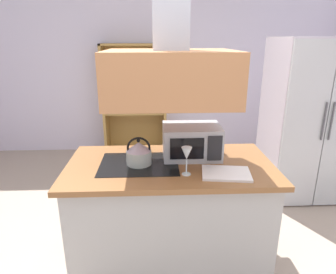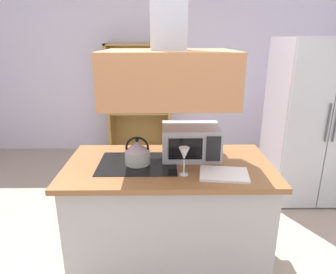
{
  "view_description": "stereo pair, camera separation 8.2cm",
  "coord_description": "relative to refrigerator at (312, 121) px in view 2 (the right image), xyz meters",
  "views": [
    {
      "loc": [
        -0.06,
        -1.92,
        1.83
      ],
      "look_at": [
        0.05,
        0.55,
        1.0
      ],
      "focal_mm": 31.83,
      "sensor_mm": 36.0,
      "label": 1
    },
    {
      "loc": [
        0.02,
        -1.92,
        1.83
      ],
      "look_at": [
        0.05,
        0.55,
        1.0
      ],
      "focal_mm": 31.83,
      "sensor_mm": 36.0,
      "label": 2
    }
  ],
  "objects": [
    {
      "name": "kettle",
      "position": [
        -1.9,
        -1.13,
        0.07
      ],
      "size": [
        0.19,
        0.19,
        0.22
      ],
      "color": "#B9C1B6",
      "rests_on": "kitchen_island"
    },
    {
      "name": "refrigerator",
      "position": [
        0.0,
        0.0,
        0.0
      ],
      "size": [
        0.9,
        0.78,
        1.84
      ],
      "color": "#C0B4BF",
      "rests_on": "ground"
    },
    {
      "name": "cutting_board",
      "position": [
        -1.27,
        -1.35,
        -0.01
      ],
      "size": [
        0.37,
        0.28,
        0.02
      ],
      "primitive_type": "cube",
      "rotation": [
        0.0,
        0.0,
        -0.13
      ],
      "color": "white",
      "rests_on": "kitchen_island"
    },
    {
      "name": "microwave",
      "position": [
        -1.48,
        -0.99,
        0.11
      ],
      "size": [
        0.46,
        0.35,
        0.26
      ],
      "color": "#B7BABF",
      "rests_on": "kitchen_island"
    },
    {
      "name": "dish_cabinet",
      "position": [
        -2.09,
        1.44,
        -0.15
      ],
      "size": [
        0.98,
        0.4,
        1.75
      ],
      "color": "#A77E3E",
      "rests_on": "ground"
    },
    {
      "name": "range_hood",
      "position": [
        -1.66,
        -1.13,
        0.77
      ],
      "size": [
        0.9,
        0.7,
        1.31
      ],
      "color": "#BC7A4B"
    },
    {
      "name": "wall_back",
      "position": [
        -1.72,
        1.66,
        0.43
      ],
      "size": [
        6.0,
        0.12,
        2.7
      ],
      "primitive_type": "cube",
      "color": "silver",
      "rests_on": "ground"
    },
    {
      "name": "kitchen_island",
      "position": [
        -1.66,
        -1.13,
        -0.47
      ],
      "size": [
        1.59,
        0.85,
        0.9
      ],
      "color": "#B0AFAB",
      "rests_on": "ground"
    },
    {
      "name": "wine_glass_on_counter",
      "position": [
        -1.56,
        -1.34,
        0.13
      ],
      "size": [
        0.08,
        0.08,
        0.21
      ],
      "color": "silver",
      "rests_on": "kitchen_island"
    }
  ]
}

